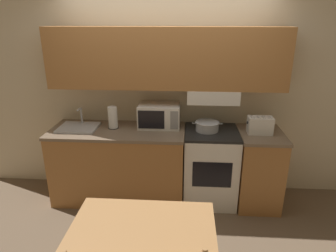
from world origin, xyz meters
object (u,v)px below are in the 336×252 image
Objects in this scene: cooking_pot at (207,126)px; toaster at (260,125)px; stove_range at (210,166)px; microwave at (159,115)px; dining_table at (143,240)px; paper_towel_roll at (113,118)px; sink_basin at (78,127)px.

cooking_pot is 1.24× the size of toaster.
stove_range is at bearing -17.63° from cooking_pot.
dining_table is at bearing -88.96° from microwave.
paper_towel_roll is (-1.13, 0.01, 0.07)m from cooking_pot.
paper_towel_roll is at bearing 179.40° from cooking_pot.
toaster is at bearing 52.74° from dining_table.
cooking_pot is 0.60m from toaster.
cooking_pot is at bearing -10.40° from microwave.
sink_basin is (-0.97, -0.14, -0.12)m from microwave.
microwave reaches higher than stove_range.
dining_table is at bearing -127.26° from toaster.
sink_basin is (-1.61, -0.02, 0.48)m from stove_range.
dining_table is at bearing -111.46° from stove_range.
stove_range is at bearing 68.54° from dining_table.
microwave is at bearing 172.52° from toaster.
microwave is 0.99m from sink_basin.
cooking_pot is 1.14m from paper_towel_roll.
microwave is (-0.58, 0.11, 0.08)m from cooking_pot.
dining_table is at bearing -69.60° from paper_towel_roll.
stove_range is 0.78m from toaster.
microwave is 0.56m from paper_towel_roll.
cooking_pot is 0.59m from microwave.
toaster is at bearing -4.62° from cooking_pot.
stove_range is at bearing 0.57° from sink_basin.
toaster is 0.27× the size of dining_table.
paper_towel_roll reaches higher than dining_table.
toaster is 2.15m from sink_basin.
stove_range is 1.33m from paper_towel_roll.
stove_range is 3.18× the size of toaster.
stove_range is 1.68m from sink_basin.
dining_table is (0.58, -1.57, -0.43)m from paper_towel_roll.
toaster is at bearing -0.39° from sink_basin.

